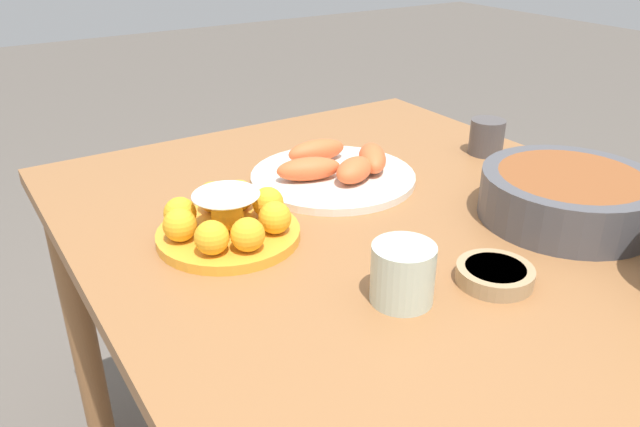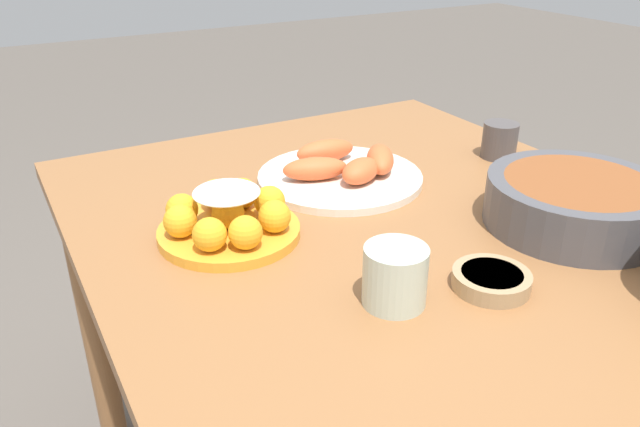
% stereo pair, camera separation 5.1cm
% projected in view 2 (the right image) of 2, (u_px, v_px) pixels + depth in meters
% --- Properties ---
extents(dining_table, '(1.24, 0.94, 0.72)m').
position_uv_depth(dining_table, '(407.00, 288.00, 1.01)').
color(dining_table, '#936038').
rests_on(dining_table, ground_plane).
extents(cake_plate, '(0.22, 0.22, 0.08)m').
position_uv_depth(cake_plate, '(228.00, 218.00, 0.96)').
color(cake_plate, gold).
rests_on(cake_plate, dining_table).
extents(serving_bowl, '(0.28, 0.28, 0.08)m').
position_uv_depth(serving_bowl, '(576.00, 201.00, 0.99)').
color(serving_bowl, '#4C4C51').
rests_on(serving_bowl, dining_table).
extents(sauce_bowl, '(0.11, 0.11, 0.02)m').
position_uv_depth(sauce_bowl, '(491.00, 279.00, 0.83)').
color(sauce_bowl, tan).
rests_on(sauce_bowl, dining_table).
extents(seafood_platter, '(0.31, 0.31, 0.06)m').
position_uv_depth(seafood_platter, '(342.00, 171.00, 1.16)').
color(seafood_platter, silver).
rests_on(seafood_platter, dining_table).
extents(cup_near, '(0.08, 0.08, 0.08)m').
position_uv_depth(cup_near, '(395.00, 276.00, 0.79)').
color(cup_near, beige).
rests_on(cup_near, dining_table).
extents(cup_far, '(0.07, 0.07, 0.07)m').
position_uv_depth(cup_far, '(500.00, 140.00, 1.26)').
color(cup_far, '#4C4747').
rests_on(cup_far, dining_table).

